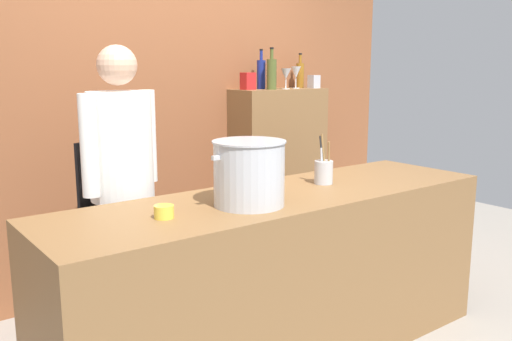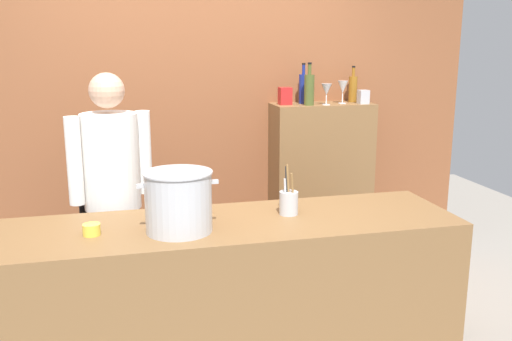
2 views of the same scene
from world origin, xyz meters
The scene contains 14 objects.
brick_back_panel centered at (0.00, 1.40, 1.50)m, with size 4.40×0.10×3.00m, color brown.
prep_counter centered at (0.00, 0.00, 0.45)m, with size 2.50×0.70×0.90m, color brown.
bar_cabinet centered at (0.97, 1.19, 0.69)m, with size 0.76×0.32×1.38m, color brown.
chef centered at (-0.59, 0.63, 0.96)m, with size 0.50×0.40×1.66m.
stockpot_large centered at (-0.26, -0.08, 1.06)m, with size 0.41×0.35×0.31m.
utensil_crock centered at (0.36, 0.05, 0.97)m, with size 0.10×0.10×0.28m.
butter_jar centered at (-0.69, -0.04, 0.93)m, with size 0.09×0.09×0.06m, color yellow.
wine_bottle_olive centered at (0.83, 1.11, 1.49)m, with size 0.07×0.07×0.31m.
wine_bottle_amber centered at (1.23, 1.24, 1.48)m, with size 0.06×0.06×0.27m.
wine_bottle_cobalt centered at (0.83, 1.23, 1.49)m, with size 0.07×0.07×0.30m.
wine_glass_tall centered at (1.11, 1.15, 1.49)m, with size 0.08×0.08×0.17m.
wine_glass_wide centered at (0.96, 1.10, 1.48)m, with size 0.08×0.08×0.16m.
spice_tin_red centered at (0.67, 1.19, 1.44)m, with size 0.09×0.09×0.13m, color red.
spice_tin_silver centered at (1.26, 1.10, 1.43)m, with size 0.07×0.07×0.10m, color #B2B2B7.
Camera 1 is at (-1.77, -2.12, 1.55)m, focal length 38.57 mm.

